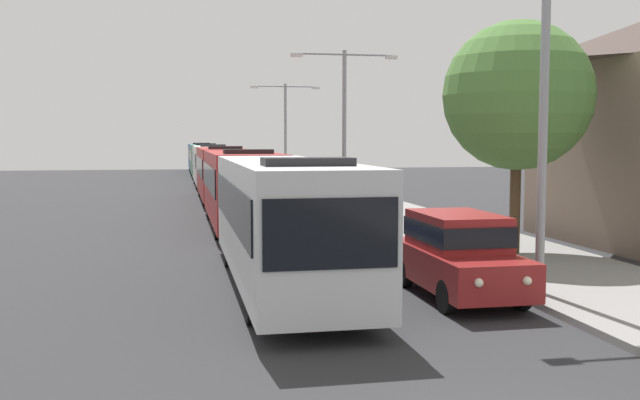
{
  "coord_description": "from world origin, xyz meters",
  "views": [
    {
      "loc": [
        -3.78,
        -6.93,
        3.56
      ],
      "look_at": [
        0.1,
        12.57,
        1.88
      ],
      "focal_mm": 40.2,
      "sensor_mm": 36.0,
      "label": 1
    }
  ],
  "objects_px": {
    "streetlamp_mid": "(344,113)",
    "streetlamp_far": "(285,123)",
    "roadside_tree": "(518,96)",
    "bus_lead": "(284,217)",
    "bus_fourth_in_line": "(211,164)",
    "streetlamp_near": "(545,73)",
    "white_suv": "(458,252)",
    "bus_middle": "(221,172)",
    "bus_second_in_line": "(241,186)",
    "bus_tail_end": "(201,156)",
    "bus_rear": "(205,159)"
  },
  "relations": [
    {
      "from": "streetlamp_mid",
      "to": "streetlamp_far",
      "type": "bearing_deg",
      "value": 90.0
    },
    {
      "from": "streetlamp_mid",
      "to": "roadside_tree",
      "type": "height_order",
      "value": "streetlamp_mid"
    },
    {
      "from": "bus_lead",
      "to": "roadside_tree",
      "type": "height_order",
      "value": "roadside_tree"
    },
    {
      "from": "bus_fourth_in_line",
      "to": "streetlamp_near",
      "type": "distance_m",
      "value": 41.04
    },
    {
      "from": "roadside_tree",
      "to": "streetlamp_far",
      "type": "bearing_deg",
      "value": 93.51
    },
    {
      "from": "streetlamp_near",
      "to": "roadside_tree",
      "type": "height_order",
      "value": "streetlamp_near"
    },
    {
      "from": "streetlamp_near",
      "to": "bus_fourth_in_line",
      "type": "bearing_deg",
      "value": 97.58
    },
    {
      "from": "bus_fourth_in_line",
      "to": "streetlamp_far",
      "type": "height_order",
      "value": "streetlamp_far"
    },
    {
      "from": "white_suv",
      "to": "streetlamp_far",
      "type": "height_order",
      "value": "streetlamp_far"
    },
    {
      "from": "bus_lead",
      "to": "streetlamp_mid",
      "type": "distance_m",
      "value": 17.79
    },
    {
      "from": "bus_lead",
      "to": "streetlamp_mid",
      "type": "bearing_deg",
      "value": 72.05
    },
    {
      "from": "bus_middle",
      "to": "bus_fourth_in_line",
      "type": "relative_size",
      "value": 1.03
    },
    {
      "from": "bus_lead",
      "to": "bus_fourth_in_line",
      "type": "distance_m",
      "value": 38.08
    },
    {
      "from": "bus_second_in_line",
      "to": "bus_tail_end",
      "type": "relative_size",
      "value": 0.92
    },
    {
      "from": "bus_tail_end",
      "to": "streetlamp_near",
      "type": "xyz_separation_m",
      "value": [
        5.4,
        -65.5,
        3.31
      ]
    },
    {
      "from": "bus_lead",
      "to": "roadside_tree",
      "type": "distance_m",
      "value": 8.55
    },
    {
      "from": "streetlamp_near",
      "to": "streetlamp_mid",
      "type": "xyz_separation_m",
      "value": [
        -0.0,
        19.12,
        -0.17
      ]
    },
    {
      "from": "bus_lead",
      "to": "bus_fourth_in_line",
      "type": "height_order",
      "value": "same"
    },
    {
      "from": "bus_fourth_in_line",
      "to": "white_suv",
      "type": "bearing_deg",
      "value": -84.71
    },
    {
      "from": "bus_middle",
      "to": "streetlamp_near",
      "type": "distance_m",
      "value": 27.98
    },
    {
      "from": "bus_second_in_line",
      "to": "streetlamp_near",
      "type": "height_order",
      "value": "streetlamp_near"
    },
    {
      "from": "white_suv",
      "to": "roadside_tree",
      "type": "xyz_separation_m",
      "value": [
        3.72,
        4.72,
        3.81
      ]
    },
    {
      "from": "bus_middle",
      "to": "bus_lead",
      "type": "bearing_deg",
      "value": -90.0
    },
    {
      "from": "streetlamp_mid",
      "to": "streetlamp_far",
      "type": "distance_m",
      "value": 19.12
    },
    {
      "from": "bus_tail_end",
      "to": "white_suv",
      "type": "xyz_separation_m",
      "value": [
        3.7,
        -64.93,
        -0.66
      ]
    },
    {
      "from": "bus_middle",
      "to": "bus_second_in_line",
      "type": "bearing_deg",
      "value": -90.0
    },
    {
      "from": "bus_rear",
      "to": "white_suv",
      "type": "height_order",
      "value": "bus_rear"
    },
    {
      "from": "bus_tail_end",
      "to": "streetlamp_far",
      "type": "distance_m",
      "value": 27.96
    },
    {
      "from": "streetlamp_near",
      "to": "streetlamp_far",
      "type": "xyz_separation_m",
      "value": [
        0.0,
        38.25,
        -0.25
      ]
    },
    {
      "from": "white_suv",
      "to": "roadside_tree",
      "type": "height_order",
      "value": "roadside_tree"
    },
    {
      "from": "bus_fourth_in_line",
      "to": "bus_rear",
      "type": "relative_size",
      "value": 1.12
    },
    {
      "from": "streetlamp_mid",
      "to": "roadside_tree",
      "type": "bearing_deg",
      "value": -81.67
    },
    {
      "from": "bus_second_in_line",
      "to": "streetlamp_mid",
      "type": "xyz_separation_m",
      "value": [
        5.4,
        4.64,
        3.14
      ]
    },
    {
      "from": "streetlamp_far",
      "to": "bus_tail_end",
      "type": "bearing_deg",
      "value": 101.2
    },
    {
      "from": "bus_fourth_in_line",
      "to": "roadside_tree",
      "type": "height_order",
      "value": "roadside_tree"
    },
    {
      "from": "bus_rear",
      "to": "bus_tail_end",
      "type": "distance_m",
      "value": 12.06
    },
    {
      "from": "streetlamp_far",
      "to": "bus_rear",
      "type": "bearing_deg",
      "value": 109.55
    },
    {
      "from": "streetlamp_near",
      "to": "roadside_tree",
      "type": "bearing_deg",
      "value": 69.07
    },
    {
      "from": "bus_rear",
      "to": "bus_tail_end",
      "type": "bearing_deg",
      "value": 90.0
    },
    {
      "from": "streetlamp_far",
      "to": "roadside_tree",
      "type": "relative_size",
      "value": 1.09
    },
    {
      "from": "bus_second_in_line",
      "to": "streetlamp_mid",
      "type": "distance_m",
      "value": 7.78
    },
    {
      "from": "bus_fourth_in_line",
      "to": "bus_tail_end",
      "type": "bearing_deg",
      "value": 90.0
    },
    {
      "from": "bus_tail_end",
      "to": "streetlamp_near",
      "type": "height_order",
      "value": "streetlamp_near"
    },
    {
      "from": "roadside_tree",
      "to": "bus_rear",
      "type": "bearing_deg",
      "value": 98.76
    },
    {
      "from": "streetlamp_mid",
      "to": "bus_middle",
      "type": "bearing_deg",
      "value": 123.58
    },
    {
      "from": "bus_fourth_in_line",
      "to": "roadside_tree",
      "type": "bearing_deg",
      "value": -78.11
    },
    {
      "from": "streetlamp_far",
      "to": "bus_fourth_in_line",
      "type": "bearing_deg",
      "value": 156.91
    },
    {
      "from": "streetlamp_mid",
      "to": "roadside_tree",
      "type": "distance_m",
      "value": 13.98
    },
    {
      "from": "bus_tail_end",
      "to": "white_suv",
      "type": "distance_m",
      "value": 65.04
    },
    {
      "from": "streetlamp_mid",
      "to": "bus_lead",
      "type": "bearing_deg",
      "value": -107.95
    }
  ]
}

